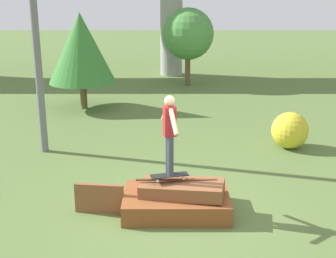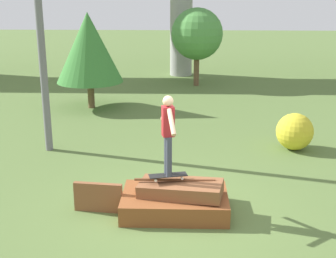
{
  "view_description": "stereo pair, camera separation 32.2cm",
  "coord_description": "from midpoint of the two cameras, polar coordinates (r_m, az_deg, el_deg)",
  "views": [
    {
      "loc": [
        -0.17,
        -8.55,
        4.39
      ],
      "look_at": [
        -0.14,
        -0.01,
        1.76
      ],
      "focal_mm": 50.0,
      "sensor_mm": 36.0,
      "label": 1
    },
    {
      "loc": [
        0.16,
        -8.55,
        4.39
      ],
      "look_at": [
        -0.14,
        -0.01,
        1.76
      ],
      "focal_mm": 50.0,
      "sensor_mm": 36.0,
      "label": 2
    }
  ],
  "objects": [
    {
      "name": "ground_plane",
      "position": [
        9.61,
        1.8,
        -10.06
      ],
      "size": [
        80.0,
        80.0,
        0.0
      ],
      "primitive_type": "plane",
      "color": "#567038"
    },
    {
      "name": "scrap_pile",
      "position": [
        9.47,
        1.97,
        -8.62
      ],
      "size": [
        2.11,
        1.37,
        0.72
      ],
      "color": "brown",
      "rests_on": "ground_plane"
    },
    {
      "name": "tree_behind_right",
      "position": [
        17.33,
        -9.11,
        9.77
      ],
      "size": [
        2.43,
        2.43,
        3.49
      ],
      "color": "brown",
      "rests_on": "ground_plane"
    },
    {
      "name": "utility_pole",
      "position": [
        12.69,
        -14.8,
        14.04
      ],
      "size": [
        1.3,
        0.2,
        7.4
      ],
      "color": "slate",
      "rests_on": "ground_plane"
    },
    {
      "name": "scrap_plank_loose",
      "position": [
        9.57,
        -7.55,
        -8.27
      ],
      "size": [
        0.99,
        0.21,
        0.61
      ],
      "color": "brown",
      "rests_on": "ground_plane"
    },
    {
      "name": "tree_behind_left",
      "position": [
        21.18,
        4.01,
        11.46
      ],
      "size": [
        2.29,
        2.29,
        3.47
      ],
      "color": "brown",
      "rests_on": "ground_plane"
    },
    {
      "name": "skater",
      "position": [
        8.94,
        1.03,
        -0.15
      ],
      "size": [
        0.35,
        1.14,
        1.6
      ],
      "color": "#383D4C",
      "rests_on": "skateboard"
    },
    {
      "name": "bush_yellow_flowering",
      "position": [
        13.43,
        15.85,
        -0.31
      ],
      "size": [
        1.03,
        1.03,
        1.03
      ],
      "color": "gold",
      "rests_on": "ground_plane"
    },
    {
      "name": "skateboard",
      "position": [
        9.26,
        1.0,
        -5.69
      ],
      "size": [
        0.79,
        0.39,
        0.09
      ],
      "color": "black",
      "rests_on": "scrap_pile"
    }
  ]
}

